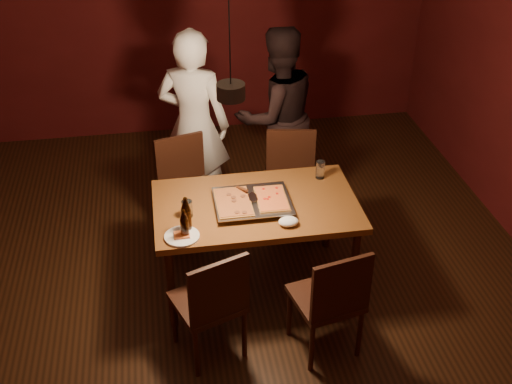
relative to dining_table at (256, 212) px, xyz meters
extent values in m
plane|color=#361D0E|center=(-0.19, -0.22, -0.68)|extent=(6.00, 6.00, 0.00)
plane|color=#591414|center=(-0.19, 2.78, 0.72)|extent=(5.00, 0.00, 5.00)
cube|color=brown|center=(0.00, 0.00, 0.05)|extent=(1.50, 0.90, 0.05)
cylinder|color=#38190F|center=(-0.67, -0.37, -0.33)|extent=(0.06, 0.06, 0.70)
cylinder|color=#38190F|center=(0.67, -0.37, -0.33)|extent=(0.06, 0.06, 0.70)
cylinder|color=#38190F|center=(-0.67, 0.37, -0.33)|extent=(0.06, 0.06, 0.70)
cylinder|color=#38190F|center=(0.67, 0.37, -0.33)|extent=(0.06, 0.06, 0.70)
cube|color=#38190F|center=(-0.46, 0.70, -0.25)|extent=(0.52, 0.52, 0.04)
cube|color=#38190F|center=(-0.51, 0.88, -0.01)|extent=(0.41, 0.14, 0.45)
cube|color=#38190F|center=(0.41, 0.65, -0.25)|extent=(0.49, 0.49, 0.04)
cube|color=#38190F|center=(0.44, 0.84, -0.01)|extent=(0.42, 0.10, 0.45)
cube|color=#38190F|center=(-0.44, -0.65, -0.25)|extent=(0.54, 0.54, 0.04)
cube|color=#38190F|center=(-0.37, -0.83, -0.01)|extent=(0.40, 0.18, 0.45)
cube|color=#38190F|center=(0.35, -0.74, -0.25)|extent=(0.50, 0.50, 0.04)
cube|color=#38190F|center=(0.39, -0.93, -0.01)|extent=(0.42, 0.12, 0.45)
cube|color=silver|center=(-0.03, -0.03, 0.10)|extent=(0.56, 0.46, 0.05)
cube|color=maroon|center=(-0.17, -0.04, 0.13)|extent=(0.25, 0.40, 0.02)
cube|color=gold|center=(0.11, -0.04, 0.13)|extent=(0.22, 0.35, 0.02)
cylinder|color=black|center=(-0.54, -0.33, 0.14)|extent=(0.06, 0.06, 0.14)
cone|color=black|center=(-0.54, -0.33, 0.26)|extent=(0.06, 0.06, 0.08)
cylinder|color=black|center=(-0.52, -0.25, 0.16)|extent=(0.07, 0.07, 0.17)
cone|color=black|center=(-0.52, -0.25, 0.29)|extent=(0.07, 0.07, 0.09)
cylinder|color=silver|center=(-0.51, -0.08, 0.14)|extent=(0.08, 0.08, 0.12)
cylinder|color=silver|center=(0.55, 0.28, 0.15)|extent=(0.07, 0.07, 0.14)
cylinder|color=white|center=(-0.57, -0.33, 0.08)|extent=(0.24, 0.24, 0.02)
cube|color=gold|center=(-0.57, -0.33, 0.10)|extent=(0.11, 0.09, 0.01)
ellipsoid|color=white|center=(0.18, -0.31, 0.10)|extent=(0.14, 0.11, 0.06)
imported|color=white|center=(-0.35, 1.14, 0.18)|extent=(0.73, 0.61, 1.72)
imported|color=black|center=(0.40, 1.27, 0.15)|extent=(0.95, 0.83, 1.65)
cylinder|color=black|center=(-0.19, -0.22, 1.07)|extent=(0.18, 0.18, 0.10)
cylinder|color=black|center=(-0.19, -0.22, 1.62)|extent=(0.01, 0.01, 1.00)
camera|label=1|loc=(-0.64, -3.87, 2.69)|focal=45.00mm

